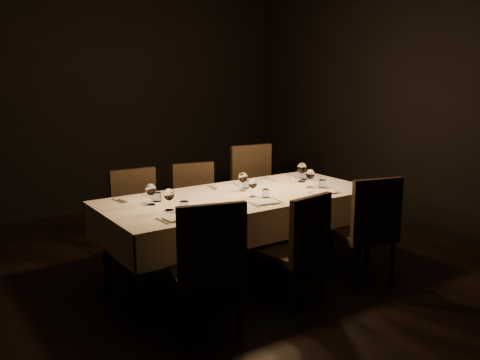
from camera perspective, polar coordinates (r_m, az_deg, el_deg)
room at (r=4.50m, az=0.00°, el=7.49°), size 5.01×6.01×3.01m
dining_table at (r=4.63m, az=0.00°, el=-2.58°), size 2.52×1.12×0.76m
chair_near_left at (r=3.59m, az=-3.65°, el=-9.27°), size 0.58×0.58×1.00m
place_setting_near_left at (r=4.04m, az=-7.26°, el=-2.71°), size 0.33×0.40×0.18m
chair_near_center at (r=4.10m, az=6.70°, el=-7.17°), size 0.50×0.50×0.92m
place_setting_near_center at (r=4.46m, az=2.22°, el=-1.29°), size 0.32×0.39×0.17m
chair_near_right at (r=4.59m, az=14.17°, el=-5.01°), size 0.57×0.57×0.98m
place_setting_near_right at (r=4.88m, az=8.67°, el=-0.22°), size 0.33×0.40×0.18m
chair_far_left at (r=4.98m, az=-11.38°, el=-3.76°), size 0.48×0.48×0.94m
place_setting_far_left at (r=4.40m, az=-10.41°, el=-1.59°), size 0.34×0.41×0.18m
chair_far_center at (r=5.30m, az=-4.88°, el=-2.71°), size 0.53×0.53×0.93m
place_setting_far_center at (r=4.84m, az=-0.26°, el=-0.20°), size 0.33×0.40×0.18m
chair_far_right at (r=5.71m, az=1.91°, el=-1.01°), size 0.56×0.56×1.05m
place_setting_far_right at (r=5.27m, az=6.29°, el=0.81°), size 0.36×0.42×0.20m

